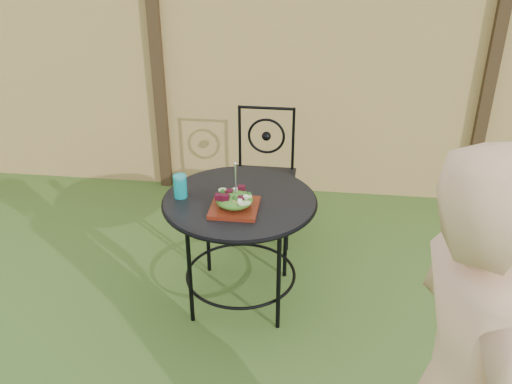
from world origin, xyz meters
TOP-DOWN VIEW (x-y plane):
  - ground at (0.00, 0.00)m, footprint 60.00×60.00m
  - fence at (-0.00, 2.19)m, footprint 8.00×0.12m
  - patio_table at (-0.41, 0.64)m, footprint 0.92×0.92m
  - patio_chair at (-0.35, 1.48)m, footprint 0.46×0.46m
  - salad_plate at (-0.42, 0.52)m, footprint 0.27×0.27m
  - salad at (-0.42, 0.52)m, footprint 0.21×0.21m
  - fork at (-0.41, 0.52)m, footprint 0.01×0.01m
  - drinking_glass at (-0.76, 0.63)m, footprint 0.08×0.08m

SIDE VIEW (x-z plane):
  - ground at x=0.00m, z-range 0.00..0.00m
  - patio_chair at x=-0.35m, z-range 0.03..0.98m
  - patio_table at x=-0.41m, z-range 0.22..0.95m
  - salad_plate at x=-0.42m, z-range 0.72..0.75m
  - salad at x=-0.42m, z-range 0.75..0.83m
  - drinking_glass at x=-0.76m, z-range 0.72..0.86m
  - fork at x=-0.41m, z-range 0.83..1.01m
  - fence at x=0.00m, z-range 0.00..1.90m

